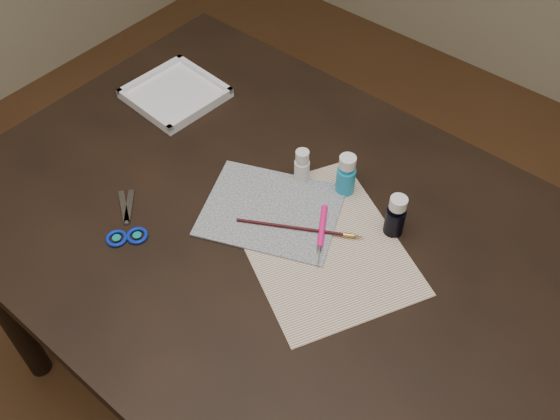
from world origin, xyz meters
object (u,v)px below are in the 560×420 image
Objects in this scene: canvas at (271,210)px; paint_bottle_cyan at (346,175)px; paint_bottle_white at (302,166)px; palette_tray at (175,93)px; paper at (321,244)px; scissors at (123,218)px; paint_bottle_navy at (396,215)px.

canvas is 0.17m from paint_bottle_cyan.
canvas is at bearing -84.96° from paint_bottle_white.
canvas is 1.35× the size of palette_tray.
scissors reaches higher than paper.
palette_tray is at bearing 166.32° from paper.
scissors is (-0.34, -0.20, 0.00)m from paper.
paint_bottle_cyan is 1.02× the size of paint_bottle_navy.
paint_bottle_navy is 0.62m from palette_tray.
paint_bottle_navy is (0.21, 0.11, 0.04)m from canvas.
paint_bottle_white is 0.09m from paint_bottle_cyan.
paper is 0.39m from scissors.
paint_bottle_cyan is at bearing -97.01° from scissors.
paint_bottle_cyan is (0.09, 0.03, 0.01)m from paint_bottle_white.
canvas is 1.64× the size of scissors.
palette_tray is at bearing 162.50° from canvas.
paper is 3.91× the size of paint_bottle_cyan.
scissors is at bearing -130.32° from paint_bottle_cyan.
paper is 1.89× the size of palette_tray.
paint_bottle_navy is at bearing -11.11° from paint_bottle_cyan.
scissors is at bearing -59.38° from palette_tray.
scissors is 0.83× the size of palette_tray.
paper is at bearing -13.68° from palette_tray.
paint_bottle_cyan reaches higher than paint_bottle_white.
paper is at bearing -71.23° from paint_bottle_cyan.
scissors is (-0.20, -0.31, -0.03)m from paint_bottle_white.
paint_bottle_white is 0.22m from paint_bottle_navy.
paint_bottle_navy is at bearing 52.85° from paper.
palette_tray is (-0.41, 0.13, 0.01)m from canvas.
palette_tray is at bearing 178.59° from paint_bottle_navy.
paint_bottle_white is 0.40× the size of palette_tray.
paint_bottle_white is at bearing -178.92° from paint_bottle_navy.
paint_bottle_white is at bearing 141.03° from paper.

